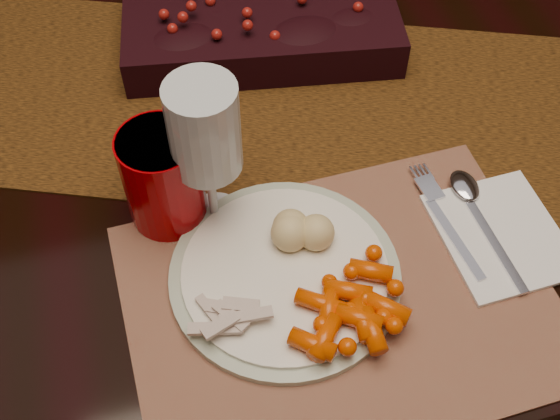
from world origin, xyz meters
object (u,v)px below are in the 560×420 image
object	(u,v)px
centerpiece	(261,21)
baby_carrots	(342,307)
mashed_potatoes	(290,219)
napkin	(500,234)
placemat_main	(340,301)
turkey_shreds	(227,314)
dinner_plate	(285,274)
red_cup	(163,178)
dining_table	(263,245)
wine_glass	(208,161)

from	to	relation	value
centerpiece	baby_carrots	distance (m)	0.43
mashed_potatoes	napkin	bearing A→B (deg)	-13.70
placemat_main	turkey_shreds	distance (m)	0.12
dinner_plate	centerpiece	bearing A→B (deg)	79.71
baby_carrots	red_cup	xyz separation A→B (m)	(-0.14, 0.18, 0.03)
baby_carrots	dinner_plate	bearing A→B (deg)	123.64
dining_table	red_cup	xyz separation A→B (m)	(-0.15, -0.18, 0.44)
dining_table	wine_glass	xyz separation A→B (m)	(-0.10, -0.20, 0.47)
wine_glass	placemat_main	bearing A→B (deg)	-53.28
placemat_main	baby_carrots	bearing A→B (deg)	-111.83
dining_table	red_cup	bearing A→B (deg)	-129.39
dinner_plate	napkin	world-z (taller)	dinner_plate
placemat_main	baby_carrots	world-z (taller)	baby_carrots
dining_table	mashed_potatoes	size ratio (longest dim) A/B	20.58
placemat_main	red_cup	size ratio (longest dim) A/B	3.71
placemat_main	wine_glass	xyz separation A→B (m)	(-0.10, 0.14, 0.10)
napkin	dinner_plate	bearing A→B (deg)	175.47
napkin	wine_glass	distance (m)	0.33
napkin	placemat_main	bearing A→B (deg)	-172.85
wine_glass	turkey_shreds	bearing A→B (deg)	-96.02
red_cup	baby_carrots	bearing A→B (deg)	-51.26
dining_table	centerpiece	xyz separation A→B (m)	(0.02, 0.08, 0.41)
dining_table	wine_glass	world-z (taller)	wine_glass
dining_table	napkin	xyz separation A→B (m)	(0.20, -0.30, 0.38)
centerpiece	dinner_plate	size ratio (longest dim) A/B	1.49
baby_carrots	wine_glass	world-z (taller)	wine_glass
baby_carrots	turkey_shreds	xyz separation A→B (m)	(-0.11, 0.02, -0.00)
placemat_main	mashed_potatoes	world-z (taller)	mashed_potatoes
placemat_main	red_cup	world-z (taller)	red_cup
turkey_shreds	mashed_potatoes	bearing A→B (deg)	43.95
dinner_plate	mashed_potatoes	size ratio (longest dim) A/B	2.77
dining_table	mashed_potatoes	bearing A→B (deg)	-95.83
placemat_main	dinner_plate	distance (m)	0.06
dining_table	placemat_main	size ratio (longest dim) A/B	4.15
turkey_shreds	red_cup	bearing A→B (deg)	101.97
placemat_main	dining_table	bearing A→B (deg)	89.13
placemat_main	napkin	bearing A→B (deg)	7.62
dinner_plate	napkin	bearing A→B (deg)	-2.38
dining_table	wine_glass	distance (m)	0.52
placemat_main	wine_glass	distance (m)	0.20
dining_table	placemat_main	xyz separation A→B (m)	(0.00, -0.33, 0.38)
turkey_shreds	centerpiece	bearing A→B (deg)	71.63
dinner_plate	red_cup	distance (m)	0.16
turkey_shreds	dinner_plate	bearing A→B (deg)	29.62
centerpiece	turkey_shreds	world-z (taller)	centerpiece
baby_carrots	red_cup	bearing A→B (deg)	128.74
mashed_potatoes	dining_table	bearing A→B (deg)	84.17
centerpiece	placemat_main	bearing A→B (deg)	-92.68
dinner_plate	turkey_shreds	world-z (taller)	turkey_shreds
placemat_main	mashed_potatoes	bearing A→B (deg)	107.63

